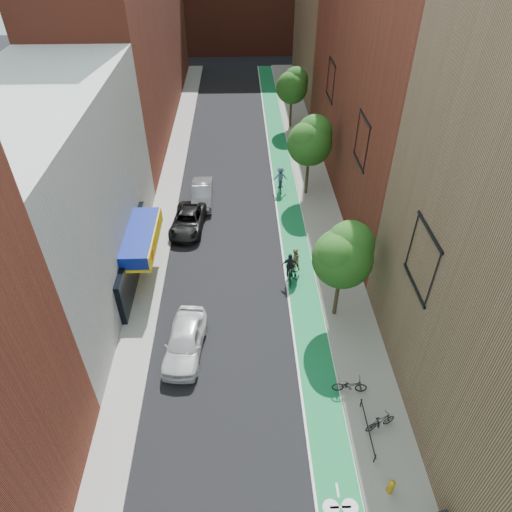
{
  "coord_description": "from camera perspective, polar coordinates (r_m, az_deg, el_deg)",
  "views": [
    {
      "loc": [
        0.18,
        -9.08,
        20.03
      ],
      "look_at": [
        1.04,
        13.96,
        1.5
      ],
      "focal_mm": 32.0,
      "sensor_mm": 36.0,
      "label": 1
    }
  ],
  "objects": [
    {
      "name": "building_right_far_tan",
      "position": [
        61.25,
        10.24,
        27.9
      ],
      "size": [
        8.0,
        20.0,
        18.0
      ],
      "primitive_type": "cube",
      "color": "#8C6B4C",
      "rests_on": "ground"
    },
    {
      "name": "parked_car_black",
      "position": [
        34.62,
        -8.48,
        4.37
      ],
      "size": [
        2.77,
        5.19,
        1.39
      ],
      "primitive_type": "imported",
      "rotation": [
        0.0,
        0.0,
        -0.1
      ],
      "color": "black",
      "rests_on": "ground"
    },
    {
      "name": "building_left_far_red",
      "position": [
        53.06,
        -16.15,
        27.72
      ],
      "size": [
        8.0,
        36.0,
        22.0
      ],
      "primitive_type": "cube",
      "color": "maroon",
      "rests_on": "ground"
    },
    {
      "name": "bike_lane",
      "position": [
        40.57,
        3.6,
        9.14
      ],
      "size": [
        2.0,
        68.0,
        0.01
      ],
      "primitive_type": "cube",
      "color": "#126544",
      "rests_on": "ground"
    },
    {
      "name": "tree_near",
      "position": [
        25.12,
        10.91,
        0.23
      ],
      "size": [
        3.4,
        3.36,
        6.42
      ],
      "color": "#332619",
      "rests_on": "ground"
    },
    {
      "name": "tree_mid",
      "position": [
        36.8,
        6.82,
        14.23
      ],
      "size": [
        3.55,
        3.53,
        6.74
      ],
      "color": "#332619",
      "rests_on": "ground"
    },
    {
      "name": "building_right_mid_red",
      "position": [
        38.1,
        17.51,
        23.51
      ],
      "size": [
        8.0,
        28.0,
        22.0
      ],
      "primitive_type": "cube",
      "color": "maroon",
      "rests_on": "ground"
    },
    {
      "name": "sidewalk_right",
      "position": [
        40.85,
        7.15,
        9.23
      ],
      "size": [
        3.0,
        68.0,
        0.15
      ],
      "primitive_type": "cube",
      "color": "gray",
      "rests_on": "ground"
    },
    {
      "name": "tree_far",
      "position": [
        49.89,
        4.56,
        20.54
      ],
      "size": [
        3.3,
        3.25,
        6.21
      ],
      "color": "#332619",
      "rests_on": "ground"
    },
    {
      "name": "sidewalk_left",
      "position": [
        40.83,
        -10.68,
        8.83
      ],
      "size": [
        2.0,
        68.0,
        0.15
      ],
      "primitive_type": "cube",
      "color": "gray",
      "rests_on": "ground"
    },
    {
      "name": "parked_car_white",
      "position": [
        25.61,
        -8.88,
        -10.45
      ],
      "size": [
        2.42,
        5.0,
        1.65
      ],
      "primitive_type": "imported",
      "rotation": [
        0.0,
        0.0,
        -0.1
      ],
      "color": "silver",
      "rests_on": "ground"
    },
    {
      "name": "fire_hydrant",
      "position": [
        22.08,
        16.53,
        -25.87
      ],
      "size": [
        0.29,
        0.29,
        0.83
      ],
      "color": "gold",
      "rests_on": "sidewalk_right"
    },
    {
      "name": "building_left_white",
      "position": [
        29.23,
        -24.46,
        6.39
      ],
      "size": [
        8.0,
        20.0,
        12.0
      ],
      "primitive_type": "cube",
      "color": "silver",
      "rests_on": "ground"
    },
    {
      "name": "parked_bike_mid",
      "position": [
        23.42,
        15.29,
        -19.36
      ],
      "size": [
        1.66,
        0.98,
        0.96
      ],
      "primitive_type": "imported",
      "rotation": [
        0.0,
        0.0,
        1.92
      ],
      "color": "black",
      "rests_on": "sidewalk_right"
    },
    {
      "name": "ground",
      "position": [
        21.99,
        -1.51,
        -26.85
      ],
      "size": [
        160.0,
        160.0,
        0.0
      ],
      "primitive_type": "plane",
      "color": "black",
      "rests_on": "ground"
    },
    {
      "name": "cyclist_lane_mid",
      "position": [
        29.6,
        4.25,
        -1.87
      ],
      "size": [
        1.05,
        1.81,
        2.11
      ],
      "rotation": [
        0.0,
        0.0,
        3.09
      ],
      "color": "black",
      "rests_on": "ground"
    },
    {
      "name": "cyclist_lane_far",
      "position": [
        38.95,
        3.06,
        9.43
      ],
      "size": [
        1.18,
        1.85,
        2.18
      ],
      "rotation": [
        0.0,
        0.0,
        3.14
      ],
      "color": "black",
      "rests_on": "ground"
    },
    {
      "name": "cyclist_lane_near",
      "position": [
        30.02,
        4.8,
        -0.91
      ],
      "size": [
        0.92,
        1.59,
        2.09
      ],
      "rotation": [
        0.0,
        0.0,
        3.26
      ],
      "color": "black",
      "rests_on": "ground"
    },
    {
      "name": "parked_bike_far",
      "position": [
        24.27,
        11.63,
        -15.55
      ],
      "size": [
        1.8,
        0.75,
        0.93
      ],
      "primitive_type": "imported",
      "rotation": [
        0.0,
        0.0,
        1.49
      ],
      "color": "black",
      "rests_on": "sidewalk_right"
    },
    {
      "name": "parked_car_silver",
      "position": [
        37.69,
        -6.72,
        7.75
      ],
      "size": [
        1.67,
        4.61,
        1.51
      ],
      "primitive_type": "imported",
      "rotation": [
        0.0,
        0.0,
        0.02
      ],
      "color": "gray",
      "rests_on": "ground"
    }
  ]
}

